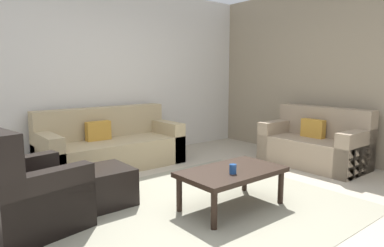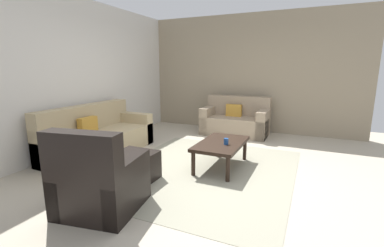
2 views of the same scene
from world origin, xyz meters
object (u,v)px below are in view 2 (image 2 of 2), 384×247
(couch_main, at_px, (96,138))
(armchair_leather, at_px, (98,185))
(couch_loveseat, at_px, (236,121))
(coffee_table, at_px, (221,145))
(cup, at_px, (226,141))
(ottoman, at_px, (134,167))

(couch_main, distance_m, armchair_leather, 2.15)
(couch_loveseat, relative_size, coffee_table, 1.36)
(coffee_table, xyz_separation_m, cup, (-0.10, -0.11, 0.10))
(ottoman, distance_m, cup, 1.40)
(couch_loveseat, distance_m, ottoman, 3.29)
(armchair_leather, xyz_separation_m, coffee_table, (1.82, -0.78, 0.05))
(ottoman, bearing_deg, couch_loveseat, -9.68)
(armchair_leather, distance_m, coffee_table, 1.98)
(couch_main, distance_m, coffee_table, 2.31)
(couch_loveseat, height_order, coffee_table, couch_loveseat)
(armchair_leather, relative_size, ottoman, 1.70)
(cup, bearing_deg, coffee_table, 47.63)
(armchair_leather, relative_size, cup, 10.05)
(couch_main, bearing_deg, ottoman, -117.92)
(couch_loveseat, xyz_separation_m, armchair_leather, (-4.06, 0.41, 0.00))
(cup, bearing_deg, armchair_leather, 152.75)
(armchair_leather, bearing_deg, cup, -27.25)
(couch_loveseat, relative_size, armchair_leather, 1.58)
(couch_loveseat, height_order, ottoman, couch_loveseat)
(couch_main, height_order, ottoman, couch_main)
(couch_main, bearing_deg, coffee_table, -82.94)
(armchair_leather, bearing_deg, ottoman, 10.13)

